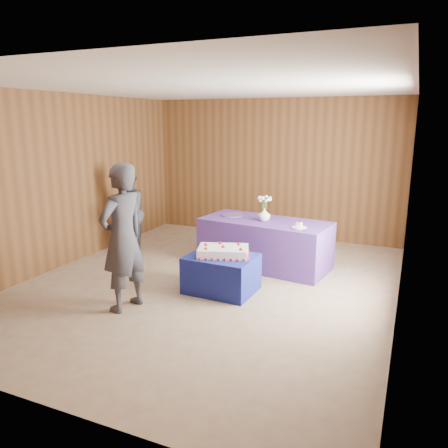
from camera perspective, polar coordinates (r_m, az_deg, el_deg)
The scene contains 13 objects.
ground at distance 6.29m, azimuth -2.02°, elevation -7.84°, with size 6.00×6.00×0.00m, color #9D8B6C.
room_shell at distance 5.88m, azimuth -2.17°, elevation 8.76°, with size 5.04×6.04×2.72m.
cake_table at distance 5.96m, azimuth -0.35°, elevation -6.49°, with size 0.90×0.70×0.50m, color navy.
serving_table at distance 6.96m, azimuth 5.34°, elevation -2.53°, with size 2.00×0.90×0.75m, color #563797.
sheet_cake at distance 5.88m, azimuth -0.11°, elevation -3.59°, with size 0.80×0.66×0.16m.
vase at distance 6.81m, azimuth 5.27°, elevation 1.23°, with size 0.19×0.19×0.20m, color white.
flower_spray at distance 6.77m, azimuth 5.32°, elevation 3.24°, with size 0.22×0.22×0.17m.
platter at distance 7.17m, azimuth 1.11°, elevation 1.17°, with size 0.36×0.36×0.02m, color #654992.
plate at distance 6.47m, azimuth 9.78°, elevation -0.41°, with size 0.22×0.22×0.01m, color white.
cake_slice at distance 6.46m, azimuth 9.79°, elevation -0.06°, with size 0.08×0.08×0.09m.
knife at distance 6.30m, azimuth 9.65°, elevation -0.81°, with size 0.26×0.02×0.00m, color #B1B1B6.
guest_left at distance 5.38m, azimuth -13.11°, elevation -1.80°, with size 0.66×0.43×1.80m, color #3A3A44.
guest_right at distance 7.61m, azimuth -12.49°, elevation 1.52°, with size 0.73×0.57×1.51m, color #373842.
Camera 1 is at (2.54, -5.28, 2.27)m, focal length 35.00 mm.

